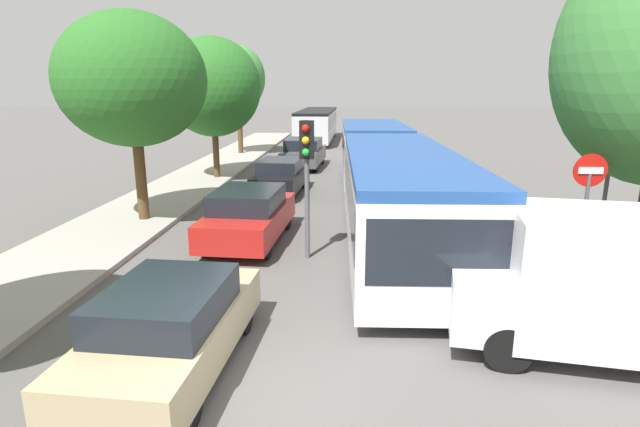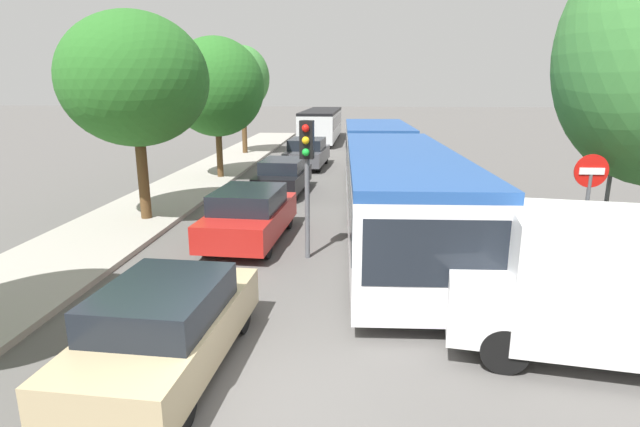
{
  "view_description": "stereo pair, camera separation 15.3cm",
  "coord_description": "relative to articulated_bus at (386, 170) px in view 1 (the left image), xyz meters",
  "views": [
    {
      "loc": [
        0.96,
        -6.05,
        4.18
      ],
      "look_at": [
        0.2,
        5.56,
        1.2
      ],
      "focal_mm": 28.0,
      "sensor_mm": 36.0,
      "label": 1
    },
    {
      "loc": [
        1.11,
        -6.04,
        4.18
      ],
      "look_at": [
        0.2,
        5.56,
        1.2
      ],
      "focal_mm": 28.0,
      "sensor_mm": 36.0,
      "label": 2
    }
  ],
  "objects": [
    {
      "name": "ground_plane",
      "position": [
        -2.05,
        -10.26,
        -1.5
      ],
      "size": [
        200.0,
        200.0,
        0.0
      ],
      "primitive_type": "plane",
      "color": "#565451"
    },
    {
      "name": "kerb_strip_left",
      "position": [
        -8.19,
        6.32,
        -1.43
      ],
      "size": [
        3.2,
        43.17,
        0.14
      ],
      "primitive_type": "cube",
      "color": "#9E998E",
      "rests_on": "ground"
    },
    {
      "name": "articulated_bus",
      "position": [
        0.0,
        0.0,
        0.0
      ],
      "size": [
        3.22,
        17.59,
        2.6
      ],
      "rotation": [
        0.0,
        0.0,
        -1.54
      ],
      "color": "silver",
      "rests_on": "ground"
    },
    {
      "name": "city_bus_rear",
      "position": [
        -3.88,
        22.91,
        -0.12
      ],
      "size": [
        2.65,
        11.14,
        2.39
      ],
      "rotation": [
        0.0,
        0.0,
        1.56
      ],
      "color": "silver",
      "rests_on": "ground"
    },
    {
      "name": "queued_car_tan",
      "position": [
        -3.75,
        -9.74,
        -0.79
      ],
      "size": [
        1.95,
        4.14,
        1.41
      ],
      "rotation": [
        0.0,
        0.0,
        1.51
      ],
      "color": "tan",
      "rests_on": "ground"
    },
    {
      "name": "queued_car_red",
      "position": [
        -3.9,
        -3.26,
        -0.75
      ],
      "size": [
        2.06,
        4.37,
        1.49
      ],
      "rotation": [
        0.0,
        0.0,
        1.51
      ],
      "color": "#B21E19",
      "rests_on": "ground"
    },
    {
      "name": "queued_car_black",
      "position": [
        -3.95,
        3.17,
        -0.8
      ],
      "size": [
        1.9,
        4.05,
        1.38
      ],
      "rotation": [
        0.0,
        0.0,
        1.51
      ],
      "color": "black",
      "rests_on": "ground"
    },
    {
      "name": "queued_car_graphite",
      "position": [
        -3.65,
        9.73,
        -0.73
      ],
      "size": [
        2.11,
        4.48,
        1.52
      ],
      "rotation": [
        0.0,
        0.0,
        1.51
      ],
      "color": "#47474C",
      "rests_on": "ground"
    },
    {
      "name": "white_van",
      "position": [
        3.25,
        -8.86,
        -0.26
      ],
      "size": [
        5.24,
        2.71,
        2.31
      ],
      "rotation": [
        0.0,
        0.0,
        2.98
      ],
      "color": "white",
      "rests_on": "ground"
    },
    {
      "name": "traffic_light",
      "position": [
        -2.18,
        -4.53,
        1.0
      ],
      "size": [
        0.34,
        0.37,
        3.4
      ],
      "rotation": [
        0.0,
        0.0,
        -1.66
      ],
      "color": "#56595E",
      "rests_on": "ground"
    },
    {
      "name": "no_entry_sign",
      "position": [
        3.88,
        -5.64,
        0.38
      ],
      "size": [
        0.7,
        0.08,
        2.82
      ],
      "rotation": [
        0.0,
        0.0,
        -1.57
      ],
      "color": "#56595E",
      "rests_on": "ground"
    },
    {
      "name": "direction_sign_post",
      "position": [
        4.99,
        -4.18,
        1.07
      ],
      "size": [
        0.37,
        1.38,
        3.6
      ],
      "rotation": [
        0.0,
        0.0,
        2.92
      ],
      "color": "#56595E",
      "rests_on": "ground"
    },
    {
      "name": "tree_left_mid",
      "position": [
        -7.61,
        -1.54,
        2.85
      ],
      "size": [
        4.35,
        4.35,
        6.32
      ],
      "color": "#51381E",
      "rests_on": "ground"
    },
    {
      "name": "tree_left_far",
      "position": [
        -7.3,
        5.92,
        2.52
      ],
      "size": [
        4.22,
        4.22,
        6.29
      ],
      "color": "#51381E",
      "rests_on": "ground"
    },
    {
      "name": "tree_left_distant",
      "position": [
        -8.04,
        14.35,
        3.11
      ],
      "size": [
        3.26,
        3.26,
        6.55
      ],
      "color": "#51381E",
      "rests_on": "ground"
    }
  ]
}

